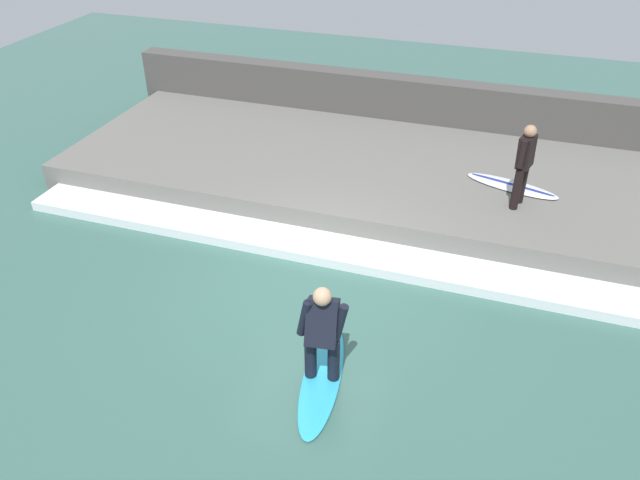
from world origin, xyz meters
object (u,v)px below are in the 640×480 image
surfer_riding (322,330)px  surfer_waiting_near (524,162)px  surfboard_waiting_near (512,186)px  surfboard_riding (322,377)px

surfer_riding → surfer_waiting_near: 5.04m
surfer_riding → surfboard_waiting_near: (5.20, -1.98, -0.31)m
surfer_waiting_near → surfboard_waiting_near: size_ratio=0.84×
surfer_waiting_near → surfboard_riding: bearing=155.3°
surfer_riding → surfer_waiting_near: surfer_waiting_near is taller
surfer_riding → surfboard_riding: bearing=0.0°
surfboard_riding → surfer_waiting_near: surfer_waiting_near is taller
surfboard_riding → surfer_riding: surfer_riding is taller
surfboard_riding → surfer_waiting_near: bearing=-24.7°
surfboard_waiting_near → surfer_waiting_near: bearing=-169.9°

